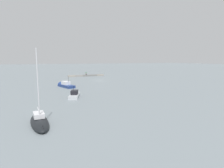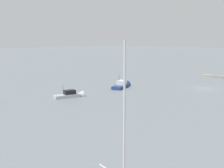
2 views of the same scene
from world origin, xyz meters
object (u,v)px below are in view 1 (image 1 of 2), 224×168
at_px(motorboat_navy_near, 65,86).
at_px(motorboat_grey_far, 75,95).
at_px(sailboat_black_far, 39,122).
at_px(person_seated_brown_left, 86,74).
at_px(umbrella_open_green, 86,72).

bearing_deg(motorboat_navy_near, motorboat_grey_far, -109.25).
bearing_deg(sailboat_black_far, person_seated_brown_left, -114.44).
bearing_deg(person_seated_brown_left, motorboat_navy_near, 54.10).
bearing_deg(umbrella_open_green, motorboat_grey_far, 71.63).
bearing_deg(sailboat_black_far, motorboat_navy_near, -108.72).
relative_size(umbrella_open_green, sailboat_black_far, 0.14).
distance_m(umbrella_open_green, sailboat_black_far, 59.38).
bearing_deg(motorboat_grey_far, motorboat_navy_near, 107.03).
bearing_deg(umbrella_open_green, person_seated_brown_left, 99.39).
relative_size(person_seated_brown_left, umbrella_open_green, 0.58).
distance_m(umbrella_open_green, motorboat_grey_far, 43.90).
relative_size(sailboat_black_far, motorboat_grey_far, 1.57).
height_order(sailboat_black_far, motorboat_grey_far, sailboat_black_far).
distance_m(sailboat_black_far, motorboat_navy_near, 28.89).
bearing_deg(motorboat_navy_near, umbrella_open_green, 46.64).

